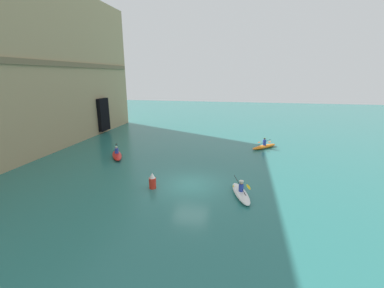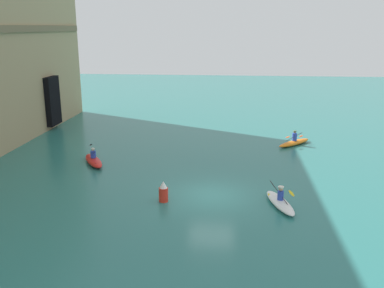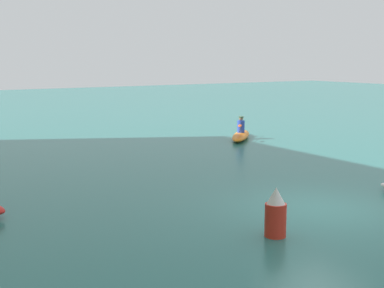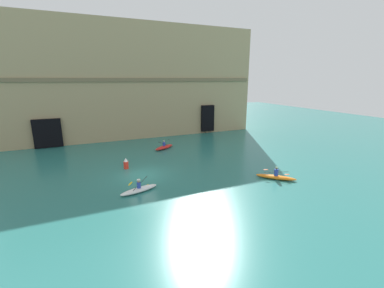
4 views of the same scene
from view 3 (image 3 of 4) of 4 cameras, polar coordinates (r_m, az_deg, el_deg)
name	(u,v)px [view 3 (image 3 of 4)]	position (r m, az deg, el deg)	size (l,w,h in m)	color
ground_plane	(319,208)	(14.76, 13.38, -6.70)	(120.00, 120.00, 0.00)	#28706B
kayak_orange	(241,135)	(26.54, 5.23, 0.99)	(3.03, 3.01, 1.14)	orange
marker_buoy	(276,214)	(12.19, 8.91, -7.36)	(0.49, 0.49, 1.13)	red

